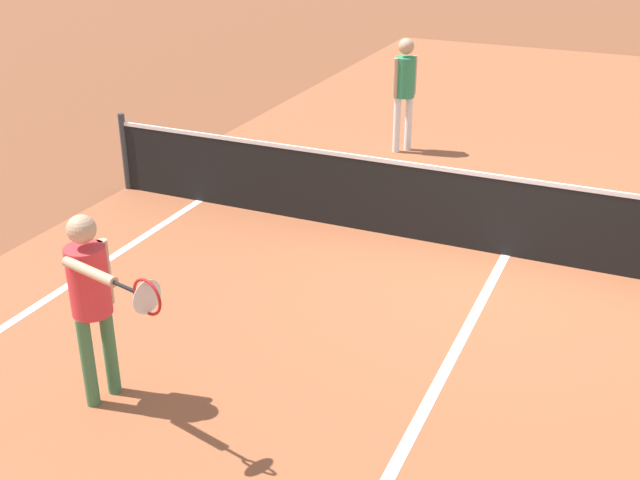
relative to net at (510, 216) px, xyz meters
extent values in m
plane|color=brown|center=(0.00, 0.00, -0.49)|extent=(60.00, 60.00, 0.00)
cube|color=#9E5433|center=(0.00, 0.00, -0.49)|extent=(10.62, 24.40, 0.00)
cube|color=white|center=(0.00, -3.20, -0.49)|extent=(0.10, 6.40, 0.01)
cylinder|color=#33383D|center=(-5.27, 0.00, 0.04)|extent=(0.09, 0.09, 1.07)
cube|color=black|center=(0.00, 0.00, -0.04)|extent=(10.53, 0.02, 0.91)
cube|color=white|center=(0.00, 0.00, 0.44)|extent=(10.53, 0.03, 0.05)
cylinder|color=#3F7247|center=(-2.48, -3.98, -0.08)|extent=(0.11, 0.11, 0.82)
cylinder|color=#3F7247|center=(-2.53, -4.19, -0.08)|extent=(0.11, 0.11, 0.82)
cylinder|color=red|center=(-2.50, -4.08, 0.61)|extent=(0.32, 0.32, 0.58)
sphere|color=tan|center=(-2.50, -4.08, 1.06)|extent=(0.23, 0.23, 0.23)
cylinder|color=tan|center=(-2.46, -3.92, 0.62)|extent=(0.08, 0.08, 0.56)
cylinder|color=tan|center=(-2.27, -4.32, 0.85)|extent=(0.56, 0.21, 0.08)
cylinder|color=black|center=(-1.89, -4.41, 0.85)|extent=(0.22, 0.08, 0.03)
torus|color=red|center=(-1.66, -4.46, 0.85)|extent=(0.28, 0.09, 0.28)
cylinder|color=silver|center=(-1.66, -4.46, 0.85)|extent=(0.06, 0.24, 0.25)
cylinder|color=white|center=(-2.24, 3.20, -0.06)|extent=(0.11, 0.11, 0.87)
cylinder|color=white|center=(-2.38, 3.03, -0.06)|extent=(0.11, 0.11, 0.87)
cylinder|color=#338C59|center=(-2.31, 3.11, 0.68)|extent=(0.32, 0.32, 0.61)
sphere|color=tan|center=(-2.31, 3.11, 1.15)|extent=(0.24, 0.24, 0.24)
cylinder|color=tan|center=(-2.21, 3.25, 0.69)|extent=(0.08, 0.08, 0.59)
cylinder|color=tan|center=(-2.41, 2.98, 0.69)|extent=(0.08, 0.08, 0.59)
camera|label=1|loc=(1.36, -8.33, 3.50)|focal=44.33mm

